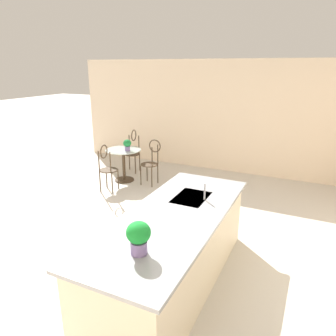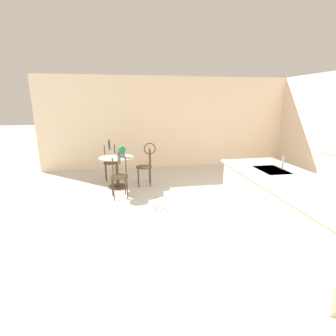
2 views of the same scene
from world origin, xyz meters
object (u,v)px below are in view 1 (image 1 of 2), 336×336
Objects in this scene: bistro_table at (124,162)px; chair_near_window at (107,166)px; chair_by_island at (151,160)px; potted_plant_counter_far at (139,236)px; chair_toward_desk at (133,149)px; potted_plant_on_table at (127,144)px.

chair_near_window is (0.72, 0.07, 0.13)m from bistro_table.
potted_plant_counter_far is (3.69, 1.88, 0.53)m from chair_by_island.
bistro_table is 0.77× the size of chair_by_island.
chair_toward_desk is 4.15× the size of potted_plant_on_table.
potted_plant_counter_far reaches higher than chair_near_window.
chair_toward_desk is (-0.63, -0.87, 0.00)m from chair_by_island.
bistro_table is at bearing -174.69° from chair_near_window.
chair_by_island reaches higher than potted_plant_on_table.
chair_toward_desk is (-0.68, -0.17, 0.13)m from bistro_table.
chair_by_island is (-0.05, 0.69, 0.13)m from bistro_table.
bistro_table is 3.18× the size of potted_plant_on_table.
chair_near_window is 0.76m from potted_plant_on_table.
potted_plant_on_table is 0.80× the size of potted_plant_counter_far.
chair_toward_desk is at bearing -170.24° from chair_near_window.
potted_plant_on_table reaches higher than bistro_table.
chair_toward_desk is 3.31× the size of potted_plant_counter_far.
potted_plant_counter_far is (3.61, 2.44, 0.22)m from potted_plant_on_table.
chair_toward_desk is at bearing -147.55° from potted_plant_counter_far.
potted_plant_on_table is at bearing -82.03° from chair_by_island.
bistro_table is at bearing -102.14° from potted_plant_on_table.
potted_plant_counter_far is at bearing 34.03° from potted_plant_on_table.
bistro_table is 0.71m from chair_by_island.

